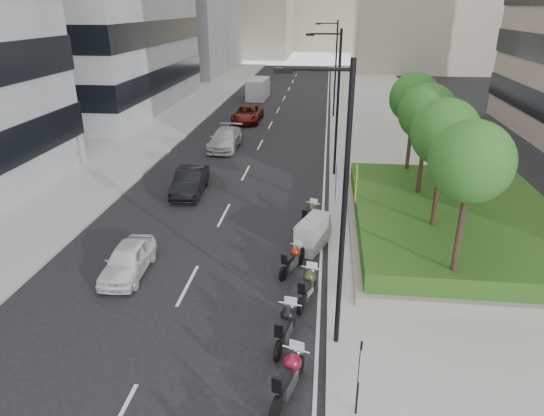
% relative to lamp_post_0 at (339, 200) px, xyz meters
% --- Properties ---
extents(ground, '(160.00, 160.00, 0.00)m').
position_rel_lamp_post_0_xyz_m(ground, '(-4.14, -1.00, -5.07)').
color(ground, black).
rests_on(ground, ground).
extents(sidewalk_right, '(10.00, 100.00, 0.15)m').
position_rel_lamp_post_0_xyz_m(sidewalk_right, '(4.86, 29.00, -4.99)').
color(sidewalk_right, '#9E9B93').
rests_on(sidewalk_right, ground).
extents(sidewalk_left, '(8.00, 100.00, 0.15)m').
position_rel_lamp_post_0_xyz_m(sidewalk_left, '(-16.14, 29.00, -4.99)').
color(sidewalk_left, '#9E9B93').
rests_on(sidewalk_left, ground).
extents(lane_edge, '(0.12, 100.00, 0.01)m').
position_rel_lamp_post_0_xyz_m(lane_edge, '(-0.44, 29.00, -5.06)').
color(lane_edge, silver).
rests_on(lane_edge, ground).
extents(lane_centre, '(0.12, 100.00, 0.01)m').
position_rel_lamp_post_0_xyz_m(lane_centre, '(-5.64, 29.00, -5.06)').
color(lane_centre, silver).
rests_on(lane_centre, ground).
extents(planter, '(10.00, 14.00, 0.40)m').
position_rel_lamp_post_0_xyz_m(planter, '(5.86, 9.00, -4.72)').
color(planter, gray).
rests_on(planter, sidewalk_right).
extents(hedge, '(9.40, 13.40, 0.80)m').
position_rel_lamp_post_0_xyz_m(hedge, '(5.86, 9.00, -4.12)').
color(hedge, '#1E4313').
rests_on(hedge, planter).
extents(tree_0, '(2.80, 2.80, 6.30)m').
position_rel_lamp_post_0_xyz_m(tree_0, '(4.36, 3.00, 0.36)').
color(tree_0, '#332319').
rests_on(tree_0, planter).
extents(tree_1, '(2.80, 2.80, 6.30)m').
position_rel_lamp_post_0_xyz_m(tree_1, '(4.36, 7.00, 0.36)').
color(tree_1, '#332319').
rests_on(tree_1, planter).
extents(tree_2, '(2.80, 2.80, 6.30)m').
position_rel_lamp_post_0_xyz_m(tree_2, '(4.36, 11.00, 0.36)').
color(tree_2, '#332319').
rests_on(tree_2, planter).
extents(tree_3, '(2.80, 2.80, 6.30)m').
position_rel_lamp_post_0_xyz_m(tree_3, '(4.36, 15.00, 0.36)').
color(tree_3, '#332319').
rests_on(tree_3, planter).
extents(lamp_post_0, '(2.34, 0.45, 9.00)m').
position_rel_lamp_post_0_xyz_m(lamp_post_0, '(0.00, 0.00, 0.00)').
color(lamp_post_0, black).
rests_on(lamp_post_0, ground).
extents(lamp_post_1, '(2.34, 0.45, 9.00)m').
position_rel_lamp_post_0_xyz_m(lamp_post_1, '(0.00, 17.00, 0.00)').
color(lamp_post_1, black).
rests_on(lamp_post_1, ground).
extents(lamp_post_2, '(2.34, 0.45, 9.00)m').
position_rel_lamp_post_0_xyz_m(lamp_post_2, '(0.00, 35.00, 0.00)').
color(lamp_post_2, black).
rests_on(lamp_post_2, ground).
extents(parking_sign, '(0.06, 0.32, 2.50)m').
position_rel_lamp_post_0_xyz_m(parking_sign, '(0.66, -3.00, -3.61)').
color(parking_sign, black).
rests_on(parking_sign, ground).
extents(motorcycle_1, '(0.98, 2.38, 1.22)m').
position_rel_lamp_post_0_xyz_m(motorcycle_1, '(-1.20, -2.40, -4.42)').
color(motorcycle_1, black).
rests_on(motorcycle_1, ground).
extents(motorcycle_2, '(0.78, 2.32, 1.16)m').
position_rel_lamp_post_0_xyz_m(motorcycle_2, '(-1.49, -0.07, -4.44)').
color(motorcycle_2, black).
rests_on(motorcycle_2, ground).
extents(motorcycle_3, '(0.82, 2.27, 1.14)m').
position_rel_lamp_post_0_xyz_m(motorcycle_3, '(-0.90, 2.43, -4.45)').
color(motorcycle_3, black).
rests_on(motorcycle_3, ground).
extents(motorcycle_4, '(0.99, 1.94, 1.03)m').
position_rel_lamp_post_0_xyz_m(motorcycle_4, '(-1.62, 4.54, -4.52)').
color(motorcycle_4, black).
rests_on(motorcycle_4, ground).
extents(motorcycle_5, '(1.66, 2.48, 1.40)m').
position_rel_lamp_post_0_xyz_m(motorcycle_5, '(-0.85, 6.80, -4.37)').
color(motorcycle_5, black).
rests_on(motorcycle_5, ground).
extents(motorcycle_6, '(0.89, 2.15, 1.10)m').
position_rel_lamp_post_0_xyz_m(motorcycle_6, '(-1.09, 9.07, -4.48)').
color(motorcycle_6, black).
rests_on(motorcycle_6, ground).
extents(car_a, '(1.67, 3.83, 1.29)m').
position_rel_lamp_post_0_xyz_m(car_a, '(-8.27, 3.59, -4.42)').
color(car_a, white).
rests_on(car_a, ground).
extents(car_b, '(1.83, 4.55, 1.47)m').
position_rel_lamp_post_0_xyz_m(car_b, '(-8.26, 12.97, -4.33)').
color(car_b, black).
rests_on(car_b, ground).
extents(car_c, '(2.14, 5.21, 1.51)m').
position_rel_lamp_post_0_xyz_m(car_c, '(-8.16, 22.72, -4.31)').
color(car_c, '#B6B6B8').
rests_on(car_c, ground).
extents(car_d, '(2.53, 5.39, 1.49)m').
position_rel_lamp_post_0_xyz_m(car_d, '(-7.95, 32.08, -4.32)').
color(car_d, '#5B110A').
rests_on(car_d, ground).
extents(delivery_van, '(2.22, 5.45, 2.26)m').
position_rel_lamp_post_0_xyz_m(delivery_van, '(-8.70, 44.38, -4.01)').
color(delivery_van, '#B7B7B9').
rests_on(delivery_van, ground).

